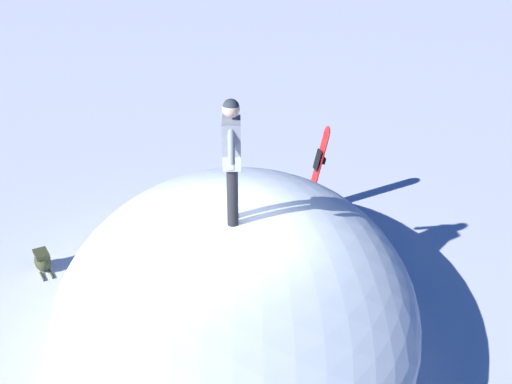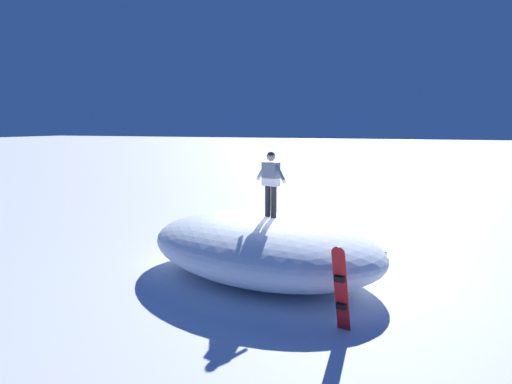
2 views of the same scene
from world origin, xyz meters
name	(u,v)px [view 1 (image 1 of 2)]	position (x,y,z in m)	size (l,w,h in m)	color
ground	(209,320)	(0.00, 0.00, 0.00)	(240.00, 240.00, 0.00)	white
snow_mound	(237,282)	(-0.36, -0.27, 0.77)	(6.68, 4.49, 1.54)	white
snowboarder_standing	(232,152)	(-0.12, -0.33, 2.48)	(0.93, 0.47, 1.61)	black
snowboard_primary_upright	(318,169)	(2.20, -2.98, 0.86)	(0.34, 0.43, 1.66)	red
backpack_far	(42,260)	(2.29, 1.90, 0.17)	(0.57, 0.28, 0.33)	#383D23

